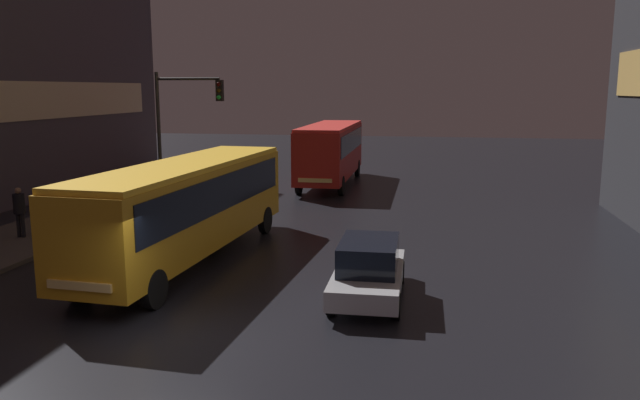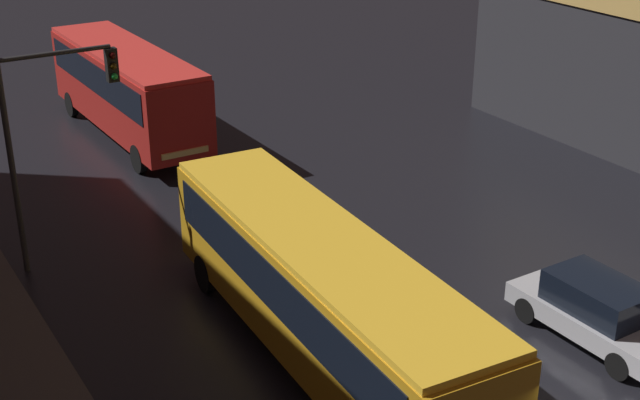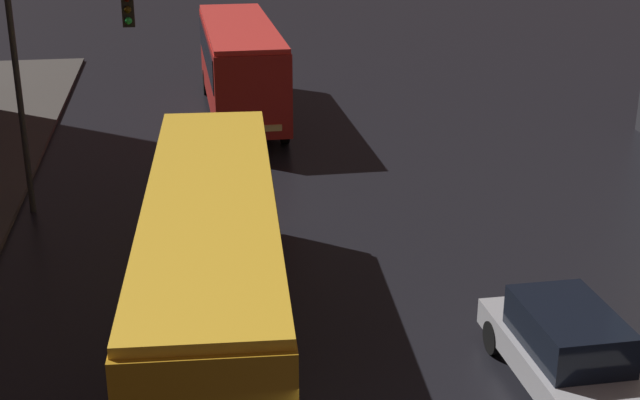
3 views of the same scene
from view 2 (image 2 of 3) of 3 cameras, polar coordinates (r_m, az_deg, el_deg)
bus_near at (r=19.49m, az=0.04°, el=-5.54°), size 3.02×11.49×3.15m
bus_far at (r=34.27m, az=-12.27°, el=7.30°), size 2.59×10.20×3.40m
car_taxi at (r=21.87m, az=17.26°, el=-6.73°), size 1.83×4.24×1.54m
traffic_light_main at (r=24.15m, az=-17.01°, el=4.96°), size 3.12×0.35×6.11m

